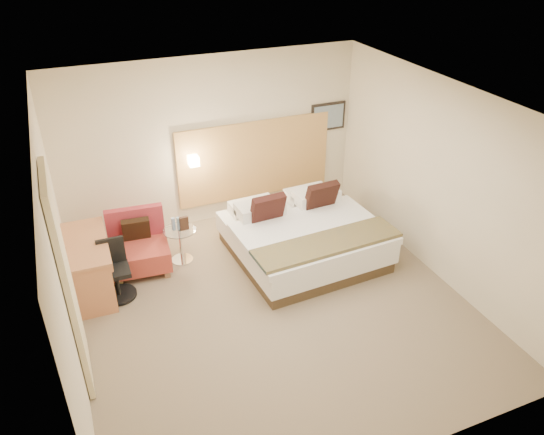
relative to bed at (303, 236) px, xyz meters
name	(u,v)px	position (x,y,z in m)	size (l,w,h in m)	color
floor	(274,306)	(-0.85, -0.92, -0.33)	(4.80, 5.00, 0.02)	#7B6953
ceiling	(274,104)	(-0.85, -0.92, 2.39)	(4.80, 5.00, 0.02)	silver
wall_back	(212,142)	(-0.85, 1.59, 1.03)	(4.80, 0.02, 2.70)	beige
wall_front	(394,360)	(-0.85, -3.43, 1.03)	(4.80, 0.02, 2.70)	beige
wall_left	(59,261)	(-3.26, -0.92, 1.03)	(0.02, 5.00, 2.70)	beige
wall_right	(440,181)	(1.56, -0.92, 1.03)	(0.02, 5.00, 2.70)	beige
headboard_panel	(255,159)	(-0.15, 1.55, 0.63)	(2.60, 0.04, 1.30)	tan
art_frame	(328,117)	(1.17, 1.56, 1.18)	(0.62, 0.03, 0.47)	black
art_canvas	(329,117)	(1.17, 1.54, 1.18)	(0.54, 0.01, 0.39)	gray
lamp_arm	(193,159)	(-1.20, 1.50, 0.83)	(0.02, 0.02, 0.12)	silver
lamp_shade	(194,161)	(-1.20, 1.44, 0.83)	(0.15, 0.15, 0.15)	#FCEAC5
curtain	(68,283)	(-3.21, -1.17, 0.90)	(0.06, 0.90, 2.42)	beige
bottle_a	(173,224)	(-1.77, 0.59, 0.29)	(0.06, 0.06, 0.19)	#87A6D1
bottle_b	(179,223)	(-1.70, 0.58, 0.29)	(0.06, 0.06, 0.19)	#83A7CB
menu_folder	(184,223)	(-1.63, 0.53, 0.30)	(0.12, 0.05, 0.21)	#3B2318
bed	(303,236)	(0.00, 0.00, 0.00)	(2.14, 2.09, 1.00)	#443422
lounge_chair	(139,247)	(-2.29, 0.61, 0.02)	(0.87, 0.77, 0.85)	tan
side_table	(181,243)	(-1.70, 0.55, -0.03)	(0.50, 0.50, 0.52)	white
desk	(88,253)	(-2.96, 0.31, 0.28)	(0.59, 1.25, 0.77)	#B77148
desk_chair	(116,274)	(-2.69, 0.08, 0.01)	(0.46, 0.46, 0.81)	black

